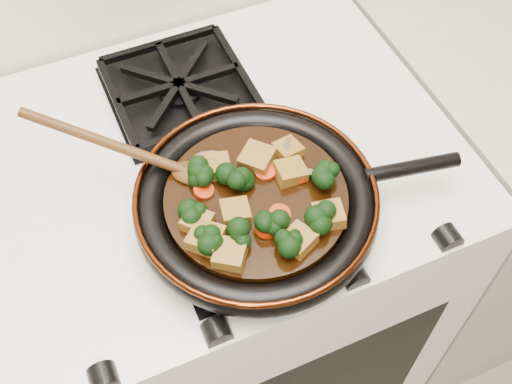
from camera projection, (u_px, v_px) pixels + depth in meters
name	position (u px, v px, depth m)	size (l,w,h in m)	color
stove	(223.00, 286.00, 1.37)	(0.76, 0.60, 0.90)	white
burner_grate_front	(246.00, 218.00, 0.91)	(0.23, 0.23, 0.03)	black
burner_grate_back	(179.00, 88.00, 1.06)	(0.23, 0.23, 0.03)	black
skillet	(257.00, 203.00, 0.89)	(0.46, 0.34, 0.05)	black
braising_sauce	(256.00, 201.00, 0.89)	(0.25, 0.25, 0.02)	black
tofu_cube_0	(298.00, 240.00, 0.83)	(0.04, 0.04, 0.02)	olive
tofu_cube_1	(218.00, 167.00, 0.90)	(0.04, 0.03, 0.02)	olive
tofu_cube_2	(197.00, 222.00, 0.85)	(0.04, 0.04, 0.02)	olive
tofu_cube_3	(235.00, 212.00, 0.86)	(0.04, 0.04, 0.02)	olive
tofu_cube_4	(288.00, 150.00, 0.92)	(0.04, 0.03, 0.02)	olive
tofu_cube_5	(257.00, 159.00, 0.91)	(0.04, 0.04, 0.02)	olive
tofu_cube_6	(290.00, 172.00, 0.89)	(0.04, 0.04, 0.02)	olive
tofu_cube_7	(329.00, 215.00, 0.85)	(0.04, 0.04, 0.02)	olive
tofu_cube_8	(206.00, 239.00, 0.83)	(0.04, 0.04, 0.02)	olive
tofu_cube_9	(230.00, 255.00, 0.82)	(0.04, 0.04, 0.02)	olive
broccoli_floret_0	(272.00, 227.00, 0.84)	(0.06, 0.06, 0.05)	black
broccoli_floret_1	(234.00, 238.00, 0.83)	(0.06, 0.06, 0.05)	black
broccoli_floret_2	(195.00, 214.00, 0.85)	(0.06, 0.06, 0.05)	black
broccoli_floret_3	(237.00, 180.00, 0.88)	(0.06, 0.06, 0.05)	black
broccoli_floret_4	(293.00, 245.00, 0.82)	(0.06, 0.06, 0.05)	black
broccoli_floret_5	(200.00, 175.00, 0.89)	(0.06, 0.06, 0.05)	black
broccoli_floret_6	(322.00, 220.00, 0.84)	(0.06, 0.06, 0.06)	black
broccoli_floret_7	(206.00, 239.00, 0.83)	(0.06, 0.06, 0.05)	black
broccoli_floret_8	(325.00, 178.00, 0.89)	(0.06, 0.06, 0.05)	black
carrot_coin_0	(204.00, 190.00, 0.88)	(0.03, 0.03, 0.01)	#BA2505
carrot_coin_1	(299.00, 175.00, 0.89)	(0.03, 0.03, 0.01)	#BA2505
carrot_coin_2	(266.00, 229.00, 0.84)	(0.03, 0.03, 0.01)	#BA2505
carrot_coin_3	(280.00, 215.00, 0.86)	(0.03, 0.03, 0.01)	#BA2505
carrot_coin_4	(266.00, 171.00, 0.90)	(0.03, 0.03, 0.01)	#BA2505
mushroom_slice_0	(208.00, 158.00, 0.91)	(0.04, 0.04, 0.01)	brown
mushroom_slice_1	(318.00, 173.00, 0.89)	(0.04, 0.04, 0.01)	brown
mushroom_slice_2	(292.00, 150.00, 0.92)	(0.04, 0.04, 0.01)	brown
wooden_spoon	(142.00, 155.00, 0.89)	(0.14, 0.11, 0.25)	#4D2C10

